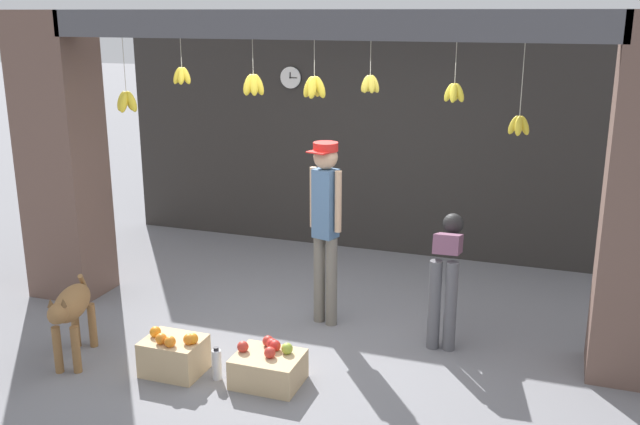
# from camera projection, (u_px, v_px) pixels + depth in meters

# --- Properties ---
(ground_plane) EXTENTS (60.00, 60.00, 0.00)m
(ground_plane) POSITION_uv_depth(u_px,v_px,m) (305.00, 340.00, 6.48)
(ground_plane) COLOR slate
(shop_back_wall) EXTENTS (6.79, 0.12, 2.90)m
(shop_back_wall) POSITION_uv_depth(u_px,v_px,m) (384.00, 135.00, 8.58)
(shop_back_wall) COLOR #2D2B28
(shop_back_wall) RESTS_ON ground_plane
(shop_pillar_left) EXTENTS (0.70, 0.60, 2.90)m
(shop_pillar_left) POSITION_uv_depth(u_px,v_px,m) (62.00, 158.00, 7.24)
(shop_pillar_left) COLOR brown
(shop_pillar_left) RESTS_ON ground_plane
(storefront_awning) EXTENTS (4.89, 0.31, 0.94)m
(storefront_awning) POSITION_uv_depth(u_px,v_px,m) (306.00, 30.00, 5.85)
(storefront_awning) COLOR #4C4C51
(dog) EXTENTS (0.46, 0.88, 0.70)m
(dog) POSITION_uv_depth(u_px,v_px,m) (71.00, 309.00, 5.97)
(dog) COLOR olive
(dog) RESTS_ON ground_plane
(shopkeeper) EXTENTS (0.33, 0.31, 1.75)m
(shopkeeper) POSITION_uv_depth(u_px,v_px,m) (325.00, 218.00, 6.57)
(shopkeeper) COLOR #6B665B
(shopkeeper) RESTS_ON ground_plane
(worker_stooping) EXTENTS (0.27, 0.81, 1.06)m
(worker_stooping) POSITION_uv_depth(u_px,v_px,m) (447.00, 265.00, 6.35)
(worker_stooping) COLOR #56565B
(worker_stooping) RESTS_ON ground_plane
(fruit_crate_oranges) EXTENTS (0.48, 0.38, 0.38)m
(fruit_crate_oranges) POSITION_uv_depth(u_px,v_px,m) (174.00, 355.00, 5.86)
(fruit_crate_oranges) COLOR tan
(fruit_crate_oranges) RESTS_ON ground_plane
(fruit_crate_apples) EXTENTS (0.53, 0.43, 0.33)m
(fruit_crate_apples) POSITION_uv_depth(u_px,v_px,m) (268.00, 367.00, 5.71)
(fruit_crate_apples) COLOR tan
(fruit_crate_apples) RESTS_ON ground_plane
(water_bottle) EXTENTS (0.08, 0.08, 0.28)m
(water_bottle) POSITION_uv_depth(u_px,v_px,m) (217.00, 364.00, 5.77)
(water_bottle) COLOR silver
(water_bottle) RESTS_ON ground_plane
(wall_clock) EXTENTS (0.28, 0.03, 0.28)m
(wall_clock) POSITION_uv_depth(u_px,v_px,m) (291.00, 78.00, 8.71)
(wall_clock) COLOR black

